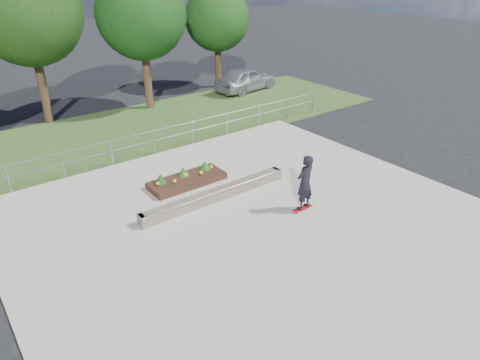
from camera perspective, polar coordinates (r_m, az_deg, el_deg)
name	(u,v)px	position (r m, az deg, el deg)	size (l,w,h in m)	color
ground	(263,228)	(14.07, 3.08, -6.44)	(120.00, 120.00, 0.00)	black
grass_verge	(124,133)	(22.67, -15.22, 6.11)	(30.00, 8.00, 0.02)	#2F4B1E
concrete_slab	(263,227)	(14.06, 3.08, -6.33)	(15.00, 15.00, 0.06)	#A09B8E
fence	(154,139)	(19.39, -11.34, 5.39)	(20.06, 0.06, 1.20)	gray
tree_mid_left	(27,12)	(24.52, -26.54, 19.43)	(5.25, 5.25, 8.25)	#332014
tree_mid_right	(141,14)	(25.37, -13.03, 20.72)	(4.90, 4.90, 7.70)	#382516
tree_far_right	(217,19)	(29.72, -3.07, 20.69)	(4.20, 4.20, 6.60)	#302213
grind_ledge	(216,195)	(15.47, -3.21, -1.97)	(6.00, 0.44, 0.43)	brown
planter_bed	(186,179)	(16.74, -7.16, 0.16)	(3.00, 1.20, 0.61)	black
skateboarder	(305,183)	(14.57, 8.64, -0.36)	(0.80, 0.56, 2.06)	silver
parked_car	(246,79)	(29.34, 0.81, 13.31)	(1.85, 4.59, 1.56)	#A0A4A9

